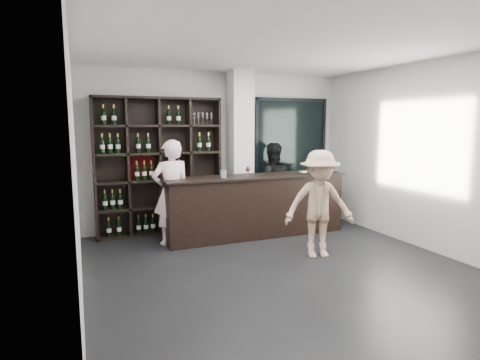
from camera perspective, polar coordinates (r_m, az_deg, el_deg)
name	(u,v)px	position (r m, az deg, el deg)	size (l,w,h in m)	color
floor	(286,273)	(5.46, 6.58, -12.97)	(5.00, 5.50, 0.01)	black
wine_shelf	(159,166)	(7.19, -11.42, 1.91)	(2.20, 0.35, 2.40)	black
structural_column	(240,150)	(7.50, 0.02, 4.24)	(0.40, 0.40, 2.90)	silver
glass_panel	(291,151)	(8.22, 7.22, 4.16)	(1.60, 0.08, 2.10)	black
tasting_counter	(256,206)	(6.97, 2.26, -3.67)	(3.23, 0.67, 1.06)	black
taster_pink	(171,192)	(6.55, -9.73, -1.75)	(0.62, 0.41, 1.70)	#FFCFD9
taster_black	(272,184)	(7.70, 4.52, -0.61)	(0.77, 0.60, 1.58)	black
customer	(319,204)	(5.95, 11.20, -3.39)	(1.02, 0.58, 1.57)	tan
wine_glass	(248,171)	(6.77, 1.13, 1.31)	(0.08, 0.08, 0.18)	white
spit_cup	(224,174)	(6.56, -2.36, 0.86)	(0.10, 0.10, 0.13)	silver
napkin_stack	(304,172)	(7.43, 9.03, 1.17)	(0.11, 0.11, 0.02)	white
card_stand	(176,174)	(6.49, -9.04, 0.80)	(0.11, 0.05, 0.16)	white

